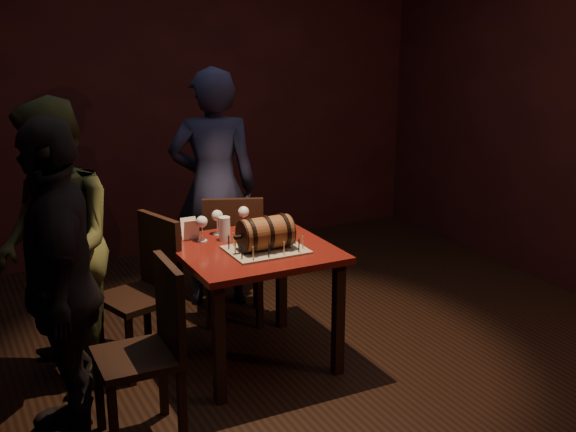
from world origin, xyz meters
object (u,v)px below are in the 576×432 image
Objects in this scene: barrel_cake at (266,233)px; chair_left_rear at (148,283)px; chair_left_front at (152,342)px; person_left_rear at (55,248)px; wine_glass_right at (244,213)px; pub_table at (253,264)px; person_back at (214,189)px; wine_glass_mid at (217,217)px; chair_back at (233,253)px; pint_of_ale at (225,229)px; person_left_front at (60,286)px; wine_glass_left at (202,223)px.

barrel_cake reaches higher than chair_left_rear.
person_left_rear is (-0.32, 0.77, 0.32)m from chair_left_front.
wine_glass_right is at bearing 90.05° from person_left_rear.
wine_glass_right is at bearing 44.22° from chair_left_front.
person_back is at bearing 81.90° from pub_table.
wine_glass_right is (0.18, 0.01, 0.00)m from wine_glass_mid.
person_back is (0.14, 1.00, 0.23)m from pub_table.
person_left_rear is (-1.01, -0.08, -0.03)m from wine_glass_mid.
barrel_cake is 0.39× the size of chair_back.
barrel_cake is 1.11m from person_back.
chair_left_front is (-0.69, -0.71, -0.30)m from pint_of_ale.
pub_table is 0.97× the size of chair_left_front.
chair_left_rear is (-0.67, -0.06, -0.35)m from wine_glass_right.
chair_left_rear is 0.56× the size of person_left_front.
wine_glass_right is 0.10× the size of person_left_front.
person_back is (0.24, 0.68, 0.01)m from wine_glass_mid.
person_back is 1.90m from person_left_front.
chair_left_rear is (-0.62, 0.37, -0.34)m from barrel_cake.
wine_glass_mid is 0.17× the size of chair_back.
wine_glass_right is at bearing 5.18° from chair_left_rear.
barrel_cake is 0.45m from wine_glass_mid.
chair_back is (0.21, 0.37, -0.30)m from pint_of_ale.
person_left_rear is (-1.11, 0.25, 0.20)m from pub_table.
chair_left_front is at bearing -133.90° from pint_of_ale.
chair_back is (0.20, 0.24, -0.34)m from wine_glass_mid.
person_back is 1.05× the size of person_left_front.
person_back is at bearing 117.14° from person_left_rear.
chair_left_front is 1.82m from person_back.
person_left_rear reaches higher than chair_left_front.
chair_back is 0.53× the size of person_back.
person_left_front is (-1.27, -0.69, -0.03)m from wine_glass_right.
person_back is at bearing 58.54° from chair_left_front.
pint_of_ale is at bearing -20.47° from wine_glass_left.
wine_glass_right is at bearing 15.88° from wine_glass_left.
person_left_rear is at bearing 177.02° from pint_of_ale.
wine_glass_mid is at bearing -178.41° from wine_glass_right.
barrel_cake is at bearing 26.83° from chair_left_front.
pub_table is 1.15m from person_left_rear.
pub_table is 0.65m from chair_left_rear.
person_left_rear is 0.61m from person_left_front.
person_back is at bearing 70.51° from wine_glass_mid.
chair_left_rear is (-0.48, -0.06, -0.34)m from wine_glass_mid.
pub_table is 0.54× the size of person_left_rear.
chair_left_rear is 1.00× the size of chair_left_front.
chair_back is (0.07, 0.67, -0.34)m from barrel_cake.
pint_of_ale is 1.01m from person_left_rear.
person_left_front is at bearing -168.13° from barrel_cake.
pub_table is at bearing -25.12° from chair_left_rear.
chair_back is at bearing 84.12° from barrel_cake.
wine_glass_mid is 0.10× the size of person_left_front.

